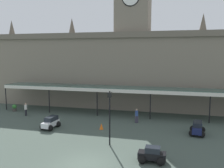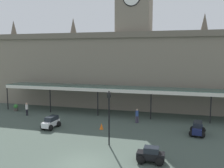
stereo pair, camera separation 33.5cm
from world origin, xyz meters
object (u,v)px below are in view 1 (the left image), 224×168
pedestrian_near_entrance (26,109)px  pedestrian_beside_cars (137,115)px  car_white_estate (51,123)px  planter_forecourt_centre (14,108)px  victorian_lamppost (110,112)px  traffic_cone (101,126)px  car_navy_estate (197,129)px  car_black_sedan (152,156)px

pedestrian_near_entrance → pedestrian_beside_cars: same height
car_white_estate → planter_forecourt_centre: size_ratio=2.41×
victorian_lamppost → traffic_cone: victorian_lamppost is taller
car_navy_estate → victorian_lamppost: size_ratio=0.48×
pedestrian_beside_cars → traffic_cone: (-3.26, -3.41, -0.58)m
pedestrian_beside_cars → pedestrian_near_entrance: bearing=-178.8°
pedestrian_beside_cars → planter_forecourt_centre: (-17.43, 1.48, -0.42)m
car_black_sedan → pedestrian_beside_cars: bearing=105.0°
pedestrian_beside_cars → traffic_cone: 4.75m
victorian_lamppost → traffic_cone: bearing=116.0°
car_navy_estate → pedestrian_beside_cars: (-6.50, 2.60, 0.34)m
pedestrian_near_entrance → pedestrian_beside_cars: bearing=1.2°
car_white_estate → traffic_cone: (5.40, 1.04, -0.23)m
car_black_sedan → victorian_lamppost: 5.31m
pedestrian_near_entrance → traffic_cone: bearing=-15.5°
car_white_estate → planter_forecourt_centre: car_white_estate is taller
car_white_estate → pedestrian_near_entrance: bearing=144.3°
car_white_estate → pedestrian_beside_cars: pedestrian_beside_cars is taller
car_navy_estate → traffic_cone: size_ratio=3.54×
car_black_sedan → pedestrian_beside_cars: 10.46m
pedestrian_near_entrance → car_white_estate: bearing=-35.7°
car_white_estate → pedestrian_near_entrance: size_ratio=1.39×
pedestrian_near_entrance → pedestrian_beside_cars: size_ratio=1.00×
car_navy_estate → pedestrian_near_entrance: pedestrian_near_entrance is taller
victorian_lamppost → planter_forecourt_centre: victorian_lamppost is taller
pedestrian_beside_cars → victorian_lamppost: (-1.23, -7.57, 2.11)m
car_navy_estate → pedestrian_beside_cars: bearing=158.2°
pedestrian_near_entrance → planter_forecourt_centre: 3.51m
pedestrian_beside_cars → victorian_lamppost: size_ratio=0.34×
planter_forecourt_centre → pedestrian_near_entrance: bearing=-30.7°
car_white_estate → pedestrian_beside_cars: (8.66, 4.44, 0.34)m
car_white_estate → traffic_cone: car_white_estate is taller
pedestrian_near_entrance → victorian_lamppost: (13.20, -7.27, 2.11)m
car_black_sedan → victorian_lamppost: size_ratio=0.42×
car_navy_estate → pedestrian_beside_cars: 7.01m
car_black_sedan → planter_forecourt_centre: bearing=150.1°
pedestrian_near_entrance → planter_forecourt_centre: (-3.00, 1.78, -0.42)m
planter_forecourt_centre → victorian_lamppost: bearing=-29.2°
traffic_cone → car_white_estate: bearing=-169.1°
car_navy_estate → victorian_lamppost: (-7.73, -4.97, 2.46)m
car_navy_estate → victorian_lamppost: 9.51m
car_white_estate → car_navy_estate: same height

